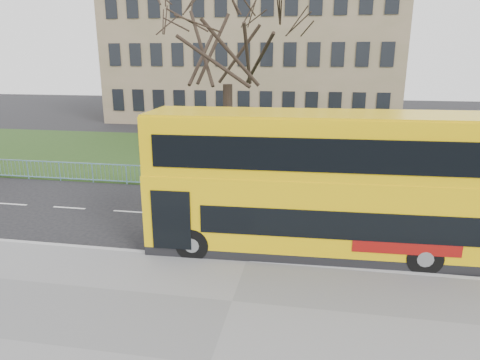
% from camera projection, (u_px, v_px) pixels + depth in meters
% --- Properties ---
extents(ground, '(120.00, 120.00, 0.00)m').
position_uv_depth(ground, '(253.00, 244.00, 15.94)').
color(ground, black).
rests_on(ground, ground).
extents(kerb, '(80.00, 0.20, 0.14)m').
position_uv_depth(kerb, '(247.00, 261.00, 14.45)').
color(kerb, '#98979A').
rests_on(kerb, ground).
extents(grass_verge, '(80.00, 15.40, 0.08)m').
position_uv_depth(grass_verge, '(283.00, 158.00, 29.46)').
color(grass_verge, '#203C16').
rests_on(grass_verge, ground).
extents(guard_railing, '(40.00, 0.12, 1.10)m').
position_uv_depth(guard_railing, '(272.00, 182.00, 22.03)').
color(guard_railing, '#71A3CA').
rests_on(guard_railing, ground).
extents(bare_tree, '(8.61, 8.61, 12.30)m').
position_uv_depth(bare_tree, '(227.00, 66.00, 24.19)').
color(bare_tree, black).
rests_on(bare_tree, grass_verge).
extents(civic_building, '(30.00, 15.00, 14.00)m').
position_uv_depth(civic_building, '(255.00, 55.00, 47.98)').
color(civic_building, '#7F7150').
rests_on(civic_building, ground).
extents(yellow_bus, '(11.78, 3.22, 4.89)m').
position_uv_depth(yellow_bus, '(318.00, 181.00, 14.66)').
color(yellow_bus, yellow).
rests_on(yellow_bus, ground).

